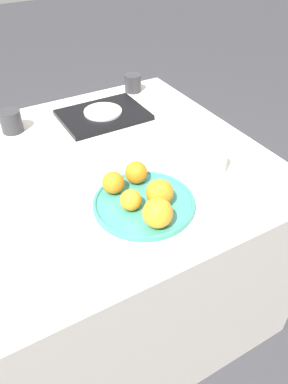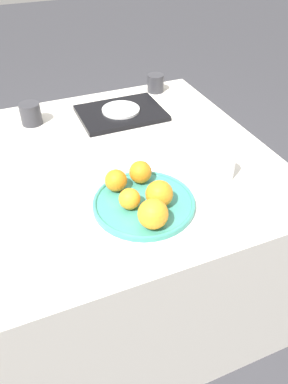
{
  "view_description": "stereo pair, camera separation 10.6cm",
  "coord_description": "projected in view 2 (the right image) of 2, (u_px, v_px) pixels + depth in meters",
  "views": [
    {
      "loc": [
        -0.37,
        -0.99,
        1.46
      ],
      "look_at": [
        0.04,
        -0.27,
        0.79
      ],
      "focal_mm": 35.0,
      "sensor_mm": 36.0,
      "label": 1
    },
    {
      "loc": [
        -0.28,
        -1.03,
        1.46
      ],
      "look_at": [
        0.04,
        -0.27,
        0.79
      ],
      "focal_mm": 35.0,
      "sensor_mm": 36.0,
      "label": 2
    }
  ],
  "objects": [
    {
      "name": "orange_3",
      "position": [
        140.0,
        172.0,
        1.14
      ],
      "size": [
        0.07,
        0.07,
        0.07
      ],
      "color": "orange",
      "rests_on": "fruit_platter"
    },
    {
      "name": "orange_0",
      "position": [
        159.0,
        194.0,
        1.05
      ],
      "size": [
        0.08,
        0.08,
        0.08
      ],
      "color": "orange",
      "rests_on": "fruit_platter"
    },
    {
      "name": "cup_1",
      "position": [
        156.0,
        83.0,
        1.69
      ],
      "size": [
        0.07,
        0.07,
        0.08
      ],
      "color": "#333338",
      "rests_on": "table"
    },
    {
      "name": "fruit_platter",
      "position": [
        144.0,
        203.0,
        1.09
      ],
      "size": [
        0.3,
        0.3,
        0.02
      ],
      "color": "teal",
      "rests_on": "table"
    },
    {
      "name": "orange_4",
      "position": [
        153.0,
        214.0,
        0.98
      ],
      "size": [
        0.08,
        0.08,
        0.08
      ],
      "color": "orange",
      "rests_on": "fruit_platter"
    },
    {
      "name": "cup_0",
      "position": [
        31.0,
        114.0,
        1.45
      ],
      "size": [
        0.08,
        0.08,
        0.08
      ],
      "color": "#333338",
      "rests_on": "table"
    },
    {
      "name": "ground_plane",
      "position": [
        114.0,
        292.0,
        1.74
      ],
      "size": [
        12.0,
        12.0,
        0.0
      ],
      "primitive_type": "plane",
      "color": "#38383D"
    },
    {
      "name": "side_plate",
      "position": [
        121.0,
        110.0,
        1.51
      ],
      "size": [
        0.15,
        0.15,
        0.01
      ],
      "color": "white",
      "rests_on": "serving_tray"
    },
    {
      "name": "water_glass",
      "position": [
        224.0,
        165.0,
        1.17
      ],
      "size": [
        0.07,
        0.07,
        0.1
      ],
      "color": "silver",
      "rests_on": "table"
    },
    {
      "name": "table",
      "position": [
        109.0,
        236.0,
        1.51
      ],
      "size": [
        1.15,
        1.06,
        0.74
      ],
      "color": "silver",
      "rests_on": "ground_plane"
    },
    {
      "name": "orange_1",
      "position": [
        130.0,
        199.0,
        1.05
      ],
      "size": [
        0.06,
        0.06,
        0.06
      ],
      "color": "orange",
      "rests_on": "fruit_platter"
    },
    {
      "name": "orange_2",
      "position": [
        116.0,
        180.0,
        1.11
      ],
      "size": [
        0.07,
        0.07,
        0.07
      ],
      "color": "orange",
      "rests_on": "fruit_platter"
    },
    {
      "name": "serving_tray",
      "position": [
        121.0,
        113.0,
        1.52
      ],
      "size": [
        0.34,
        0.25,
        0.02
      ],
      "color": "black",
      "rests_on": "table"
    }
  ]
}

